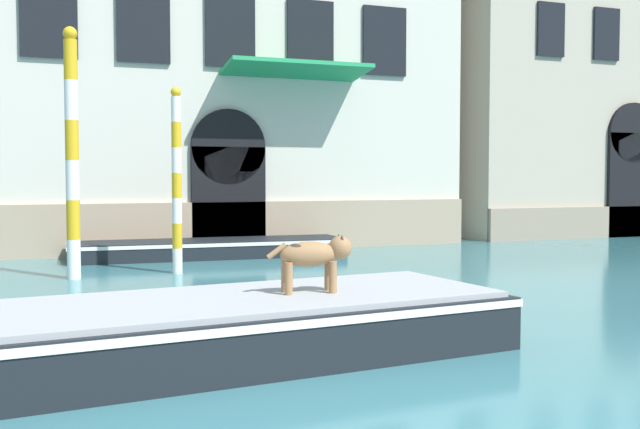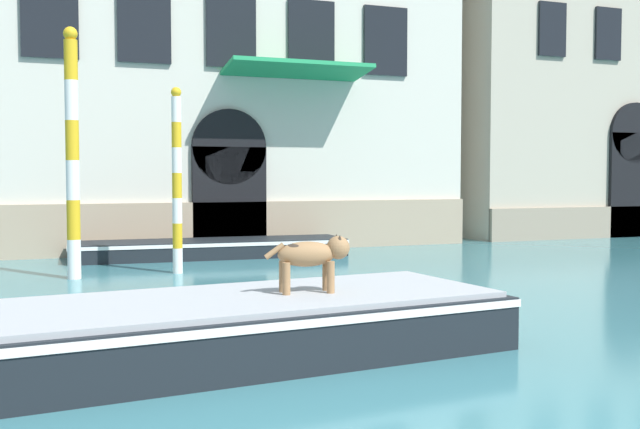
# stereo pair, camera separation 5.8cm
# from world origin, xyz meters

# --- Properties ---
(boat_foreground) EXTENTS (7.17, 2.93, 0.64)m
(boat_foreground) POSITION_xyz_m (-2.53, 5.11, 0.34)
(boat_foreground) COLOR black
(boat_foreground) RESTS_ON ground_plane
(dog_on_deck) EXTENTS (0.96, 0.35, 0.64)m
(dog_on_deck) POSITION_xyz_m (-1.10, 5.17, 1.06)
(dog_on_deck) COLOR #997047
(dog_on_deck) RESTS_ON boat_foreground
(boat_moored_near_palazzo) EXTENTS (6.48, 1.82, 0.41)m
(boat_moored_near_palazzo) POSITION_xyz_m (-0.13, 14.86, 0.22)
(boat_moored_near_palazzo) COLOR black
(boat_moored_near_palazzo) RESTS_ON ground_plane
(mooring_pole_0) EXTENTS (0.26, 0.26, 4.66)m
(mooring_pole_0) POSITION_xyz_m (-3.31, 12.09, 2.35)
(mooring_pole_0) COLOR white
(mooring_pole_0) RESTS_ON ground_plane
(mooring_pole_3) EXTENTS (0.20, 0.20, 3.65)m
(mooring_pole_3) POSITION_xyz_m (-1.36, 12.22, 1.84)
(mooring_pole_3) COLOR white
(mooring_pole_3) RESTS_ON ground_plane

